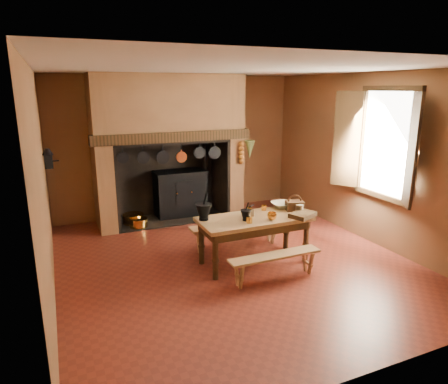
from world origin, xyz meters
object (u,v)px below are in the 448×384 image
Objects in this scene: coffee_grinder at (249,212)px; mixing_bowl at (282,205)px; wicker_basket at (295,205)px; work_table at (254,225)px; bench_front at (275,261)px; iron_range at (181,193)px.

coffee_grinder is 0.72m from mixing_bowl.
coffee_grinder is at bearing -162.71° from wicker_basket.
bench_front is (0.00, -0.61, -0.32)m from work_table.
work_table is at bearing 90.00° from bench_front.
coffee_grinder is at bearing -164.52° from mixing_bowl.
mixing_bowl is (0.69, 0.19, -0.02)m from coffee_grinder.
work_table is 0.70m from mixing_bowl.
iron_range reaches higher than coffee_grinder.
bench_front is 1.17m from mixing_bowl.
mixing_bowl is at bearing -68.44° from iron_range.
coffee_grinder is 0.79m from wicker_basket.
work_table is (0.31, -2.63, 0.12)m from iron_range.
wicker_basket is at bearing 42.74° from bench_front.
iron_range reaches higher than bench_front.
mixing_bowl is (0.63, 0.25, 0.16)m from work_table.
iron_range is at bearing 95.47° from bench_front.
bench_front is at bearing -99.34° from coffee_grinder.
work_table is at bearing -158.05° from mixing_bowl.
work_table is at bearing -83.27° from iron_range.
iron_range is 9.06× the size of coffee_grinder.
iron_range is 2.60m from coffee_grinder.
mixing_bowl is at bearing 0.59° from coffee_grinder.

